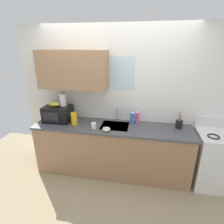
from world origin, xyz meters
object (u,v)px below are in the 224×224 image
(stove_range, at_px, (214,159))
(utensil_crock, at_px, (179,124))
(banana_bunch, at_px, (54,104))
(mug_white, at_px, (94,126))
(small_bowl, at_px, (106,129))
(dish_soap_bottle_pink, at_px, (137,117))
(microwave, at_px, (58,114))
(paper_towel_roll, at_px, (63,100))
(dish_soap_bottle_blue, at_px, (132,118))
(cereal_canister, at_px, (74,119))

(stove_range, height_order, utensil_crock, utensil_crock)
(banana_bunch, bearing_deg, stove_range, -0.99)
(stove_range, bearing_deg, utensil_crock, 168.66)
(mug_white, bearing_deg, small_bowl, -15.26)
(mug_white, height_order, small_bowl, mug_white)
(stove_range, bearing_deg, dish_soap_bottle_pink, 170.81)
(microwave, bearing_deg, mug_white, -14.94)
(mug_white, bearing_deg, paper_towel_roll, 158.38)
(paper_towel_roll, height_order, utensil_crock, paper_towel_roll)
(utensil_crock, height_order, small_bowl, utensil_crock)
(banana_bunch, distance_m, paper_towel_roll, 0.18)
(banana_bunch, bearing_deg, dish_soap_bottle_pink, 6.23)
(banana_bunch, distance_m, small_bowl, 1.04)
(banana_bunch, height_order, small_bowl, banana_bunch)
(dish_soap_bottle_blue, xyz_separation_m, utensil_crock, (0.76, -0.05, -0.04))
(banana_bunch, height_order, paper_towel_roll, paper_towel_roll)
(small_bowl, bearing_deg, mug_white, 164.74)
(mug_white, height_order, utensil_crock, utensil_crock)
(stove_range, height_order, paper_towel_roll, paper_towel_roll)
(banana_bunch, xyz_separation_m, cereal_canister, (0.39, -0.10, -0.20))
(mug_white, distance_m, utensil_crock, 1.38)
(dish_soap_bottle_pink, height_order, small_bowl, dish_soap_bottle_pink)
(paper_towel_roll, bearing_deg, stove_range, -2.17)
(banana_bunch, bearing_deg, paper_towel_roll, 18.43)
(stove_range, bearing_deg, small_bowl, -173.24)
(stove_range, xyz_separation_m, utensil_crock, (-0.58, 0.12, 0.51))
(microwave, distance_m, paper_towel_roll, 0.27)
(microwave, distance_m, dish_soap_bottle_pink, 1.40)
(dish_soap_bottle_blue, bearing_deg, small_bowl, -136.16)
(paper_towel_roll, relative_size, dish_soap_bottle_blue, 0.96)
(microwave, height_order, banana_bunch, banana_bunch)
(dish_soap_bottle_pink, height_order, utensil_crock, utensil_crock)
(paper_towel_roll, xyz_separation_m, dish_soap_bottle_pink, (1.29, 0.11, -0.27))
(dish_soap_bottle_pink, bearing_deg, small_bowl, -138.53)
(stove_range, relative_size, cereal_canister, 5.15)
(microwave, height_order, cereal_canister, microwave)
(dish_soap_bottle_pink, distance_m, utensil_crock, 0.68)
(stove_range, distance_m, dish_soap_bottle_blue, 1.45)
(microwave, height_order, dish_soap_bottle_blue, microwave)
(stove_range, xyz_separation_m, microwave, (-2.64, 0.04, 0.58))
(mug_white, xyz_separation_m, utensil_crock, (1.36, 0.26, 0.02))
(banana_bunch, height_order, cereal_canister, banana_bunch)
(paper_towel_roll, xyz_separation_m, utensil_crock, (1.96, 0.02, -0.31))
(microwave, height_order, small_bowl, microwave)
(mug_white, distance_m, small_bowl, 0.23)
(microwave, bearing_deg, small_bowl, -15.02)
(banana_bunch, distance_m, utensil_crock, 2.13)
(dish_soap_bottle_blue, distance_m, cereal_canister, 0.99)
(stove_range, xyz_separation_m, paper_towel_roll, (-2.54, 0.10, 0.82))
(dish_soap_bottle_pink, xyz_separation_m, small_bowl, (-0.46, -0.41, -0.08))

